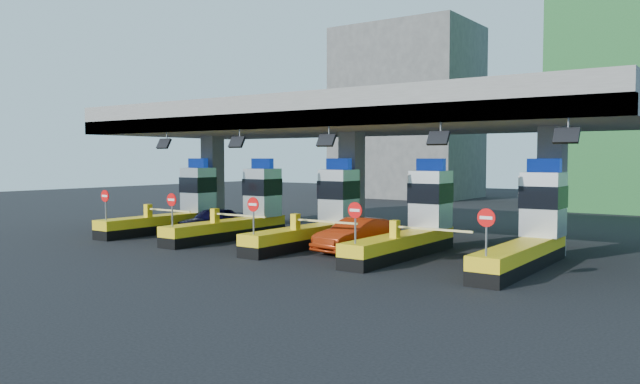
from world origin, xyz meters
The scene contains 10 objects.
ground centered at (0.00, 0.00, 0.00)m, with size 120.00×120.00×0.00m, color black.
toll_canopy centered at (0.00, 2.87, 6.13)m, with size 28.00×12.09×7.00m.
toll_lane_far_left centered at (-10.00, 0.28, 1.40)m, with size 4.43×8.00×4.16m.
toll_lane_left centered at (-5.00, 0.28, 1.40)m, with size 4.43×8.00×4.16m.
toll_lane_center centered at (0.00, 0.28, 1.40)m, with size 4.43×8.00×4.16m.
toll_lane_right centered at (5.00, 0.28, 1.40)m, with size 4.43×8.00×4.16m.
toll_lane_far_right centered at (10.00, 0.28, 1.40)m, with size 4.43×8.00×4.16m.
bg_building_concrete centered at (-14.00, 36.00, 9.00)m, with size 14.00×10.00×18.00m, color #4C4C49.
van centered at (-7.88, 0.83, 0.70)m, with size 1.66×4.12×1.40m, color black.
red_car centered at (2.61, -0.62, 0.75)m, with size 1.58×4.54×1.50m, color #99270B.
Camera 1 is at (17.21, -24.07, 4.18)m, focal length 35.00 mm.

